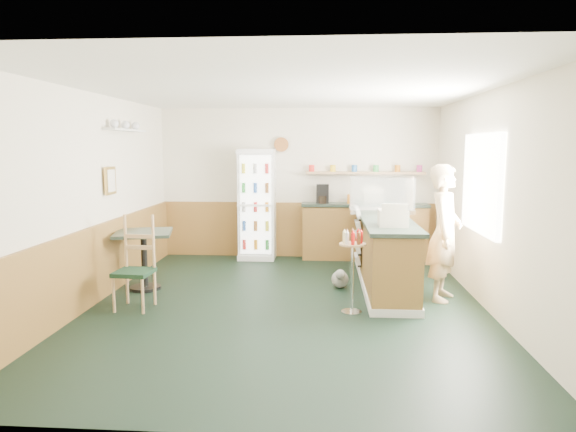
# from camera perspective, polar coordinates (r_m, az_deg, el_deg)

# --- Properties ---
(ground) EXTENTS (6.00, 6.00, 0.00)m
(ground) POSITION_cam_1_polar(r_m,az_deg,el_deg) (6.66, -0.24, -9.86)
(ground) COLOR black
(ground) RESTS_ON ground
(room_envelope) EXTENTS (5.04, 6.02, 2.72)m
(room_envelope) POSITION_cam_1_polar(r_m,az_deg,el_deg) (7.12, -1.63, 3.78)
(room_envelope) COLOR beige
(room_envelope) RESTS_ON ground
(service_counter) EXTENTS (0.68, 3.01, 1.01)m
(service_counter) POSITION_cam_1_polar(r_m,az_deg,el_deg) (7.62, 10.58, -4.17)
(service_counter) COLOR olive
(service_counter) RESTS_ON ground
(back_counter) EXTENTS (2.24, 0.42, 1.69)m
(back_counter) POSITION_cam_1_polar(r_m,az_deg,el_deg) (9.28, 8.40, -1.47)
(back_counter) COLOR olive
(back_counter) RESTS_ON ground
(drinks_fridge) EXTENTS (0.65, 0.54, 1.97)m
(drinks_fridge) POSITION_cam_1_polar(r_m,az_deg,el_deg) (9.21, -3.46, 1.29)
(drinks_fridge) COLOR white
(drinks_fridge) RESTS_ON ground
(display_case) EXTENTS (0.96, 0.50, 0.54)m
(display_case) POSITION_cam_1_polar(r_m,az_deg,el_deg) (7.95, 10.35, 2.31)
(display_case) COLOR silver
(display_case) RESTS_ON service_counter
(cash_register) EXTENTS (0.36, 0.38, 0.21)m
(cash_register) POSITION_cam_1_polar(r_m,az_deg,el_deg) (6.65, 11.57, -0.21)
(cash_register) COLOR beige
(cash_register) RESTS_ON service_counter
(shopkeeper) EXTENTS (0.61, 0.71, 1.79)m
(shopkeeper) POSITION_cam_1_polar(r_m,az_deg,el_deg) (7.00, 16.99, -1.81)
(shopkeeper) COLOR tan
(shopkeeper) RESTS_ON ground
(condiment_stand) EXTENTS (0.32, 0.32, 1.00)m
(condiment_stand) POSITION_cam_1_polar(r_m,az_deg,el_deg) (6.24, 7.16, -4.73)
(condiment_stand) COLOR silver
(condiment_stand) RESTS_ON ground
(newspaper_rack) EXTENTS (0.09, 0.42, 0.85)m
(newspaper_rack) POSITION_cam_1_polar(r_m,az_deg,el_deg) (7.83, 7.78, -2.33)
(newspaper_rack) COLOR black
(newspaper_rack) RESTS_ON ground
(cafe_table) EXTENTS (0.91, 0.91, 0.83)m
(cafe_table) POSITION_cam_1_polar(r_m,az_deg,el_deg) (7.51, -15.71, -3.52)
(cafe_table) COLOR black
(cafe_table) RESTS_ON ground
(cafe_chair) EXTENTS (0.46, 0.46, 1.16)m
(cafe_chair) POSITION_cam_1_polar(r_m,az_deg,el_deg) (6.73, -16.52, -4.66)
(cafe_chair) COLOR black
(cafe_chair) RESTS_ON ground
(dog_doorstop) EXTENTS (0.25, 0.32, 0.30)m
(dog_doorstop) POSITION_cam_1_polar(r_m,az_deg,el_deg) (7.42, 5.81, -6.93)
(dog_doorstop) COLOR gray
(dog_doorstop) RESTS_ON ground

